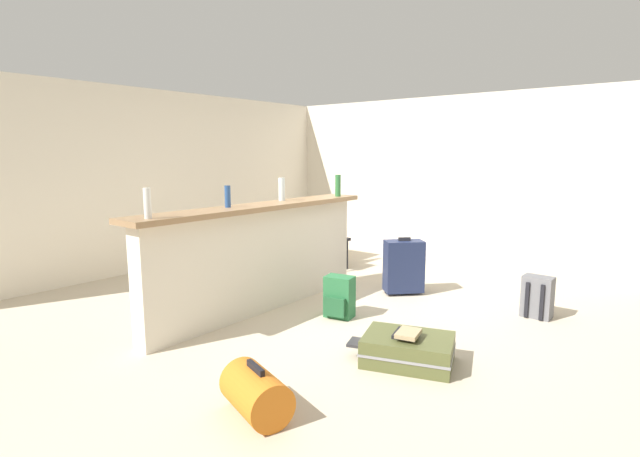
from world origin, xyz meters
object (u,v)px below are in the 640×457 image
bottle_white (147,203)px  suitcase_flat_olive (408,350)px  bottle_blue (228,196)px  bottle_green (338,186)px  suitcase_upright_navy (404,266)px  book_stack (407,334)px  duffel_bag_orange (256,393)px  backpack_grey (538,297)px  dining_chair_near_partition (327,233)px  backpack_green (339,298)px  bottle_clear (282,189)px  dining_table (298,220)px

bottle_white → suitcase_flat_olive: (1.11, -1.76, -1.13)m
bottle_blue → bottle_green: size_ratio=0.81×
suitcase_upright_navy → bottle_blue: bearing=153.1°
suitcase_upright_navy → book_stack: (-1.67, -0.96, -0.08)m
duffel_bag_orange → backpack_grey: bearing=-15.8°
duffel_bag_orange → suitcase_upright_navy: bearing=11.3°
dining_chair_near_partition → suitcase_upright_navy: 1.52m
bottle_green → backpack_green: 1.55m
bottle_green → suitcase_flat_olive: size_ratio=0.29×
bottle_white → duffel_bag_orange: 1.78m
dining_chair_near_partition → backpack_grey: bearing=-95.3°
dining_chair_near_partition → suitcase_upright_navy: dining_chair_near_partition is taller
bottle_white → backpack_grey: bottle_white is taller
bottle_white → suitcase_flat_olive: bearing=-57.9°
backpack_grey → bottle_clear: bearing=115.3°
bottle_white → bottle_clear: size_ratio=0.99×
dining_chair_near_partition → book_stack: size_ratio=3.15×
dining_chair_near_partition → suitcase_upright_navy: bearing=-105.4°
bottle_white → suitcase_flat_olive: size_ratio=0.28×
bottle_blue → dining_chair_near_partition: bottle_blue is taller
bottle_clear → backpack_grey: (1.14, -2.42, -1.04)m
dining_table → backpack_grey: bearing=-95.1°
backpack_grey → book_stack: 1.87m
bottle_clear → suitcase_flat_olive: size_ratio=0.28×
dining_chair_near_partition → duffel_bag_orange: (-3.32, -2.04, -0.36)m
backpack_grey → suitcase_upright_navy: size_ratio=0.63×
backpack_grey → backpack_green: 1.99m
bottle_clear → bottle_green: size_ratio=0.96×
bottle_clear → dining_chair_near_partition: bottle_clear is taller
bottle_green → backpack_green: size_ratio=0.62×
bottle_white → suitcase_upright_navy: size_ratio=0.37×
duffel_bag_orange → book_stack: 1.31m
book_stack → bottle_blue: bearing=94.7°
bottle_clear → dining_chair_near_partition: bearing=18.6°
dining_chair_near_partition → backpack_green: size_ratio=2.21×
bottle_clear → backpack_green: bottle_clear is taller
dining_table → duffel_bag_orange: (-3.36, -2.61, -0.50)m
suitcase_flat_olive → backpack_green: 1.18m
dining_table → backpack_grey: (-0.31, -3.47, -0.44)m
bottle_blue → backpack_grey: size_ratio=0.50×
duffel_bag_orange → book_stack: (1.25, -0.37, 0.10)m
bottle_green → suitcase_flat_olive: (-1.42, -1.75, -1.13)m
suitcase_flat_olive → bottle_green: bearing=50.9°
bottle_white → dining_table: 3.47m
dining_chair_near_partition → dining_table: bearing=85.6°
bottle_green → backpack_grey: size_ratio=0.62×
backpack_grey → suitcase_upright_navy: bearing=95.2°
backpack_green → book_stack: bearing=-117.2°
suitcase_flat_olive → backpack_grey: 1.84m
bottle_clear → duffel_bag_orange: (-1.91, -1.56, -1.09)m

